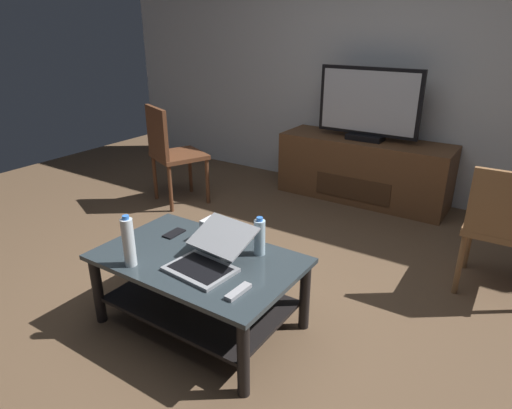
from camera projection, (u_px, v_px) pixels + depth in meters
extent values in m
plane|color=brown|center=(238.00, 307.00, 2.74)|extent=(7.68, 7.68, 0.00)
cube|color=silver|center=(391.00, 49.00, 4.13)|extent=(6.40, 0.12, 2.80)
cube|color=#2D383D|center=(198.00, 259.00, 2.44)|extent=(1.12, 0.70, 0.03)
cube|color=black|center=(201.00, 301.00, 2.54)|extent=(0.98, 0.61, 0.02)
cylinder|color=black|center=(98.00, 290.00, 2.55)|extent=(0.06, 0.06, 0.42)
cylinder|color=black|center=(243.00, 359.00, 2.03)|extent=(0.06, 0.06, 0.42)
cylinder|color=black|center=(171.00, 249.00, 3.01)|extent=(0.06, 0.06, 0.42)
cylinder|color=black|center=(305.00, 296.00, 2.49)|extent=(0.06, 0.06, 0.42)
cube|color=brown|center=(363.00, 169.00, 4.33)|extent=(1.62, 0.51, 0.60)
cube|color=#432A18|center=(352.00, 189.00, 4.18)|extent=(0.73, 0.01, 0.21)
cube|color=black|center=(365.00, 137.00, 4.19)|extent=(0.33, 0.20, 0.05)
cube|color=black|center=(369.00, 102.00, 4.06)|extent=(0.96, 0.04, 0.61)
cube|color=#B2B7C1|center=(368.00, 102.00, 4.04)|extent=(0.89, 0.01, 0.55)
cube|color=brown|center=(503.00, 228.00, 2.78)|extent=(0.45, 0.45, 0.04)
cube|color=brown|center=(508.00, 208.00, 2.55)|extent=(0.42, 0.05, 0.42)
cylinder|color=brown|center=(469.00, 241.00, 3.11)|extent=(0.04, 0.04, 0.42)
cylinder|color=brown|center=(459.00, 265.00, 2.82)|extent=(0.04, 0.04, 0.42)
cube|color=#59331E|center=(179.00, 156.00, 4.21)|extent=(0.58, 0.58, 0.04)
cube|color=#59331E|center=(157.00, 134.00, 4.01)|extent=(0.40, 0.20, 0.47)
cylinder|color=#59331E|center=(207.00, 181.00, 4.25)|extent=(0.04, 0.04, 0.44)
cylinder|color=#59331E|center=(190.00, 171.00, 4.54)|extent=(0.04, 0.04, 0.44)
cylinder|color=#59331E|center=(170.00, 189.00, 4.05)|extent=(0.04, 0.04, 0.44)
cylinder|color=#59331E|center=(155.00, 178.00, 4.35)|extent=(0.04, 0.04, 0.44)
cube|color=gray|center=(200.00, 269.00, 2.29)|extent=(0.36, 0.28, 0.02)
cube|color=black|center=(200.00, 268.00, 2.29)|extent=(0.31, 0.22, 0.00)
cube|color=gray|center=(223.00, 236.00, 2.37)|extent=(0.36, 0.26, 0.11)
cube|color=teal|center=(222.00, 236.00, 2.37)|extent=(0.32, 0.23, 0.09)
cube|color=silver|center=(215.00, 231.00, 2.59)|extent=(0.15, 0.11, 0.13)
cube|color=#19D84C|center=(209.00, 241.00, 2.56)|extent=(0.09, 0.00, 0.01)
cylinder|color=silver|center=(260.00, 237.00, 2.43)|extent=(0.06, 0.06, 0.20)
cylinder|color=blue|center=(260.00, 219.00, 2.38)|extent=(0.03, 0.03, 0.02)
cylinder|color=silver|center=(129.00, 243.00, 2.30)|extent=(0.06, 0.06, 0.26)
cylinder|color=blue|center=(126.00, 217.00, 2.25)|extent=(0.04, 0.04, 0.02)
cube|color=black|center=(174.00, 233.00, 2.69)|extent=(0.07, 0.14, 0.01)
cube|color=#99999E|center=(238.00, 292.00, 2.10)|extent=(0.05, 0.16, 0.02)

